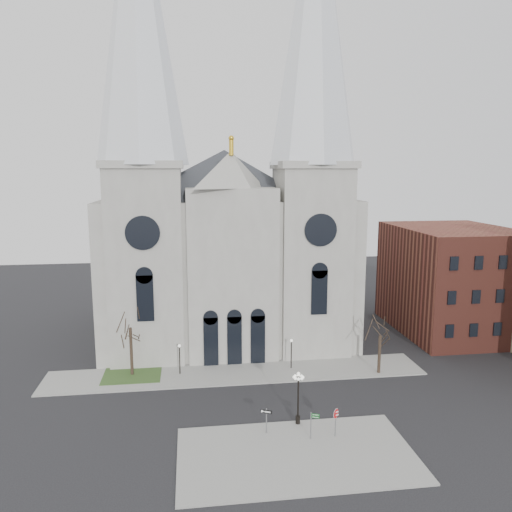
{
  "coord_description": "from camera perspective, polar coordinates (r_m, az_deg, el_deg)",
  "views": [
    {
      "loc": [
        -4.72,
        -39.07,
        21.39
      ],
      "look_at": [
        1.66,
        8.0,
        13.23
      ],
      "focal_mm": 35.0,
      "sensor_mm": 36.0,
      "label": 1
    }
  ],
  "objects": [
    {
      "name": "grass_patch",
      "position": [
        55.68,
        -13.95,
        -13.04
      ],
      "size": [
        6.0,
        5.0,
        0.18
      ],
      "primitive_type": "cube",
      "color": "#334E21",
      "rests_on": "ground"
    },
    {
      "name": "tree_left",
      "position": [
        53.82,
        -14.19,
        -7.64
      ],
      "size": [
        3.2,
        3.2,
        7.5
      ],
      "color": "black",
      "rests_on": "ground"
    },
    {
      "name": "tree_right",
      "position": [
        54.64,
        14.02,
        -8.59
      ],
      "size": [
        3.2,
        3.2,
        6.0
      ],
      "color": "black",
      "rests_on": "ground"
    },
    {
      "name": "ped_lamp_left",
      "position": [
        54.05,
        -8.74,
        -11.02
      ],
      "size": [
        0.32,
        0.32,
        3.26
      ],
      "color": "black",
      "rests_on": "sidewalk_far"
    },
    {
      "name": "ped_lamp_right",
      "position": [
        55.09,
        4.06,
        -10.52
      ],
      "size": [
        0.32,
        0.32,
        3.26
      ],
      "color": "black",
      "rests_on": "sidewalk_far"
    },
    {
      "name": "sidewalk_far",
      "position": [
        54.62,
        -2.2,
        -13.23
      ],
      "size": [
        40.0,
        6.0,
        0.14
      ],
      "primitive_type": "cube",
      "color": "gray",
      "rests_on": "ground"
    },
    {
      "name": "bg_building_brick",
      "position": [
        71.71,
        21.46,
        -2.52
      ],
      "size": [
        14.0,
        18.0,
        14.0
      ],
      "primitive_type": "cube",
      "color": "brown",
      "rests_on": "ground"
    },
    {
      "name": "globe_lamp",
      "position": [
        43.61,
        4.85,
        -15.16
      ],
      "size": [
        1.18,
        1.18,
        4.62
      ],
      "rotation": [
        0.0,
        0.0,
        -0.21
      ],
      "color": "black",
      "rests_on": "sidewalk_near"
    },
    {
      "name": "stop_sign",
      "position": [
        42.61,
        9.08,
        -17.64
      ],
      "size": [
        0.81,
        0.37,
        2.42
      ],
      "rotation": [
        0.0,
        0.0,
        0.41
      ],
      "color": "slate",
      "rests_on": "sidewalk_near"
    },
    {
      "name": "ground",
      "position": [
        44.79,
        -0.77,
        -18.78
      ],
      "size": [
        160.0,
        160.0,
        0.0
      ],
      "primitive_type": "plane",
      "color": "black",
      "rests_on": "ground"
    },
    {
      "name": "street_name_sign",
      "position": [
        42.22,
        6.41,
        -18.46
      ],
      "size": [
        0.69,
        0.28,
        2.26
      ],
      "rotation": [
        0.0,
        0.0,
        -0.34
      ],
      "color": "slate",
      "rests_on": "sidewalk_near"
    },
    {
      "name": "cathedral",
      "position": [
        62.17,
        -3.38,
        7.05
      ],
      "size": [
        33.0,
        26.66,
        54.0
      ],
      "color": "gray",
      "rests_on": "ground"
    },
    {
      "name": "sidewalk_near",
      "position": [
        40.92,
        4.64,
        -21.68
      ],
      "size": [
        18.0,
        10.0,
        0.14
      ],
      "primitive_type": "cube",
      "color": "gray",
      "rests_on": "ground"
    },
    {
      "name": "one_way_sign",
      "position": [
        42.73,
        1.2,
        -17.86
      ],
      "size": [
        0.87,
        0.42,
        2.14
      ],
      "rotation": [
        0.0,
        0.0,
        -0.43
      ],
      "color": "slate",
      "rests_on": "sidewalk_near"
    }
  ]
}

